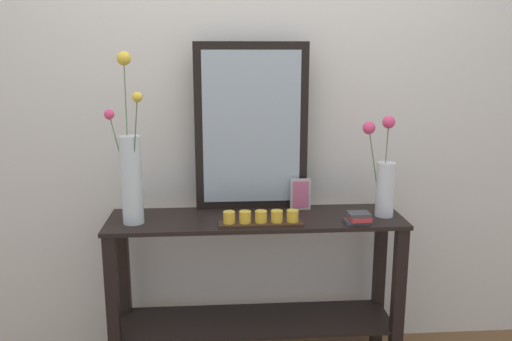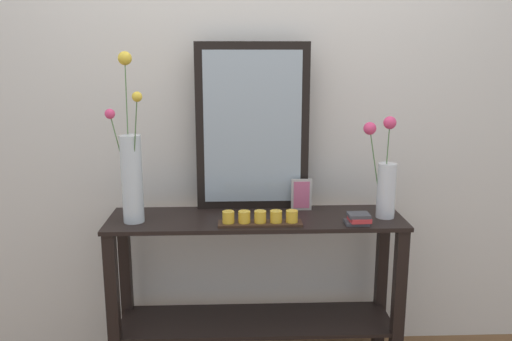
{
  "view_description": "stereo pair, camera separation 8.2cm",
  "coord_description": "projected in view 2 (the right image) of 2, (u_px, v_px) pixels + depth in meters",
  "views": [
    {
      "loc": [
        -0.18,
        -2.47,
        1.61
      ],
      "look_at": [
        0.0,
        0.0,
        1.05
      ],
      "focal_mm": 37.32,
      "sensor_mm": 36.0,
      "label": 1
    },
    {
      "loc": [
        -0.1,
        -2.48,
        1.61
      ],
      "look_at": [
        0.0,
        0.0,
        1.05
      ],
      "focal_mm": 37.32,
      "sensor_mm": 36.0,
      "label": 2
    }
  ],
  "objects": [
    {
      "name": "vase_right",
      "position": [
        385.0,
        180.0,
        2.55
      ],
      "size": [
        0.17,
        0.09,
        0.49
      ],
      "color": "silver",
      "rests_on": "console_table"
    },
    {
      "name": "book_stack",
      "position": [
        358.0,
        219.0,
        2.48
      ],
      "size": [
        0.12,
        0.1,
        0.05
      ],
      "color": "#424247",
      "rests_on": "console_table"
    },
    {
      "name": "picture_frame_small",
      "position": [
        301.0,
        195.0,
        2.69
      ],
      "size": [
        0.1,
        0.01,
        0.16
      ],
      "color": "#B7B2AD",
      "rests_on": "console_table"
    },
    {
      "name": "console_table",
      "position": [
        256.0,
        276.0,
        2.66
      ],
      "size": [
        1.44,
        0.39,
        0.82
      ],
      "color": "black",
      "rests_on": "ground"
    },
    {
      "name": "mirror_leaning",
      "position": [
        253.0,
        127.0,
        2.66
      ],
      "size": [
        0.57,
        0.03,
        0.84
      ],
      "color": "black",
      "rests_on": "console_table"
    },
    {
      "name": "candle_tray",
      "position": [
        260.0,
        219.0,
        2.47
      ],
      "size": [
        0.39,
        0.09,
        0.07
      ],
      "color": "#382316",
      "rests_on": "console_table"
    },
    {
      "name": "tall_vase_left",
      "position": [
        131.0,
        169.0,
        2.47
      ],
      "size": [
        0.18,
        0.2,
        0.79
      ],
      "color": "silver",
      "rests_on": "console_table"
    },
    {
      "name": "wall_back",
      "position": [
        254.0,
        102.0,
        2.78
      ],
      "size": [
        6.4,
        0.08,
        2.7
      ],
      "primitive_type": "cube",
      "color": "silver",
      "rests_on": "ground"
    }
  ]
}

